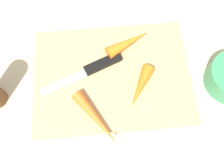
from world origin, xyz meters
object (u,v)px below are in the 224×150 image
Objects in this scene: cutting_board at (112,76)px; knife at (98,66)px; carrot_longest at (96,118)px; carrot_shortest at (140,87)px; carrot_medium at (128,43)px.

cutting_board is 1.86× the size of knife.
knife is at bearing -36.81° from cutting_board.
carrot_shortest is at bearing 86.53° from carrot_longest.
carrot_medium is at bearing -143.08° from carrot_shortest.
cutting_board is 0.07m from carrot_shortest.
cutting_board is 0.04m from knife.
carrot_medium reaches higher than carrot_longest.
knife is 1.93× the size of carrot_shortest.
carrot_shortest is at bearing -108.95° from carrot_medium.
carrot_medium and carrot_shortest have the same top height.
carrot_medium is (-0.09, -0.17, 0.00)m from carrot_longest.
carrot_medium is at bearing -168.34° from knife.
cutting_board is 0.09m from carrot_medium.
carrot_shortest is (-0.06, 0.04, 0.02)m from cutting_board.
carrot_longest is at bearing -29.23° from carrot_shortest.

